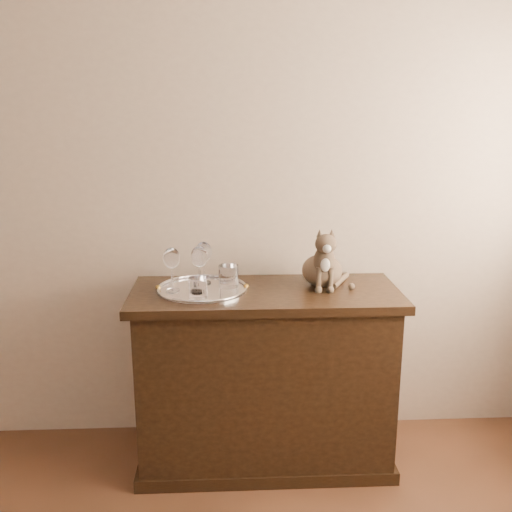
{
  "coord_description": "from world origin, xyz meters",
  "views": [
    {
      "loc": [
        0.44,
        -0.48,
        1.63
      ],
      "look_at": [
        0.56,
        1.95,
        1.01
      ],
      "focal_mm": 40.0,
      "sensor_mm": 36.0,
      "label": 1
    }
  ],
  "objects_px": {
    "wine_glass_b": "(204,263)",
    "wine_glass_d": "(200,268)",
    "sideboard": "(265,378)",
    "wine_glass_c": "(172,269)",
    "cat": "(322,255)",
    "tumbler_c": "(228,276)",
    "tray": "(202,290)",
    "tumbler_b": "(198,288)"
  },
  "relations": [
    {
      "from": "tumbler_b",
      "to": "tumbler_c",
      "type": "bearing_deg",
      "value": 50.09
    },
    {
      "from": "wine_glass_b",
      "to": "sideboard",
      "type": "bearing_deg",
      "value": -19.72
    },
    {
      "from": "wine_glass_d",
      "to": "tumbler_c",
      "type": "height_order",
      "value": "wine_glass_d"
    },
    {
      "from": "tumbler_c",
      "to": "cat",
      "type": "distance_m",
      "value": 0.44
    },
    {
      "from": "wine_glass_c",
      "to": "tumbler_c",
      "type": "height_order",
      "value": "wine_glass_c"
    },
    {
      "from": "tray",
      "to": "cat",
      "type": "distance_m",
      "value": 0.56
    },
    {
      "from": "sideboard",
      "to": "cat",
      "type": "relative_size",
      "value": 4.25
    },
    {
      "from": "sideboard",
      "to": "cat",
      "type": "distance_m",
      "value": 0.63
    },
    {
      "from": "wine_glass_b",
      "to": "wine_glass_c",
      "type": "bearing_deg",
      "value": -140.5
    },
    {
      "from": "wine_glass_b",
      "to": "wine_glass_d",
      "type": "distance_m",
      "value": 0.1
    },
    {
      "from": "sideboard",
      "to": "tray",
      "type": "xyz_separation_m",
      "value": [
        -0.28,
        0.01,
        0.43
      ]
    },
    {
      "from": "wine_glass_b",
      "to": "tumbler_b",
      "type": "height_order",
      "value": "wine_glass_b"
    },
    {
      "from": "wine_glass_b",
      "to": "wine_glass_d",
      "type": "relative_size",
      "value": 0.97
    },
    {
      "from": "sideboard",
      "to": "tumbler_b",
      "type": "distance_m",
      "value": 0.57
    },
    {
      "from": "sideboard",
      "to": "wine_glass_b",
      "type": "distance_m",
      "value": 0.61
    },
    {
      "from": "sideboard",
      "to": "wine_glass_c",
      "type": "height_order",
      "value": "wine_glass_c"
    },
    {
      "from": "sideboard",
      "to": "wine_glass_c",
      "type": "xyz_separation_m",
      "value": [
        -0.41,
        -0.01,
        0.53
      ]
    },
    {
      "from": "tumbler_b",
      "to": "cat",
      "type": "height_order",
      "value": "cat"
    },
    {
      "from": "wine_glass_b",
      "to": "wine_glass_c",
      "type": "relative_size",
      "value": 1.0
    },
    {
      "from": "wine_glass_c",
      "to": "cat",
      "type": "bearing_deg",
      "value": 6.48
    },
    {
      "from": "wine_glass_b",
      "to": "cat",
      "type": "relative_size",
      "value": 0.69
    },
    {
      "from": "sideboard",
      "to": "wine_glass_c",
      "type": "bearing_deg",
      "value": -178.33
    },
    {
      "from": "tray",
      "to": "wine_glass_d",
      "type": "relative_size",
      "value": 2.0
    },
    {
      "from": "wine_glass_c",
      "to": "tumbler_b",
      "type": "height_order",
      "value": "wine_glass_c"
    },
    {
      "from": "wine_glass_c",
      "to": "wine_glass_d",
      "type": "relative_size",
      "value": 0.98
    },
    {
      "from": "tumbler_b",
      "to": "tumbler_c",
      "type": "xyz_separation_m",
      "value": [
        0.13,
        0.15,
        0.01
      ]
    },
    {
      "from": "tumbler_c",
      "to": "cat",
      "type": "xyz_separation_m",
      "value": [
        0.43,
        0.02,
        0.08
      ]
    },
    {
      "from": "wine_glass_c",
      "to": "wine_glass_d",
      "type": "bearing_deg",
      "value": 3.3
    },
    {
      "from": "sideboard",
      "to": "wine_glass_c",
      "type": "distance_m",
      "value": 0.67
    },
    {
      "from": "tray",
      "to": "tumbler_b",
      "type": "bearing_deg",
      "value": -96.0
    },
    {
      "from": "wine_glass_b",
      "to": "tumbler_c",
      "type": "bearing_deg",
      "value": -27.9
    },
    {
      "from": "tumbler_c",
      "to": "wine_glass_b",
      "type": "bearing_deg",
      "value": 152.1
    },
    {
      "from": "cat",
      "to": "tumbler_c",
      "type": "bearing_deg",
      "value": -174.03
    },
    {
      "from": "sideboard",
      "to": "cat",
      "type": "bearing_deg",
      "value": 13.76
    },
    {
      "from": "sideboard",
      "to": "wine_glass_d",
      "type": "bearing_deg",
      "value": -179.0
    },
    {
      "from": "cat",
      "to": "tray",
      "type": "bearing_deg",
      "value": -171.23
    },
    {
      "from": "wine_glass_b",
      "to": "cat",
      "type": "distance_m",
      "value": 0.54
    },
    {
      "from": "sideboard",
      "to": "wine_glass_d",
      "type": "height_order",
      "value": "wine_glass_d"
    },
    {
      "from": "sideboard",
      "to": "tumbler_b",
      "type": "height_order",
      "value": "tumbler_b"
    },
    {
      "from": "wine_glass_b",
      "to": "tumbler_b",
      "type": "distance_m",
      "value": 0.22
    },
    {
      "from": "tumbler_b",
      "to": "cat",
      "type": "relative_size",
      "value": 0.31
    },
    {
      "from": "tray",
      "to": "wine_glass_c",
      "type": "bearing_deg",
      "value": -172.08
    }
  ]
}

